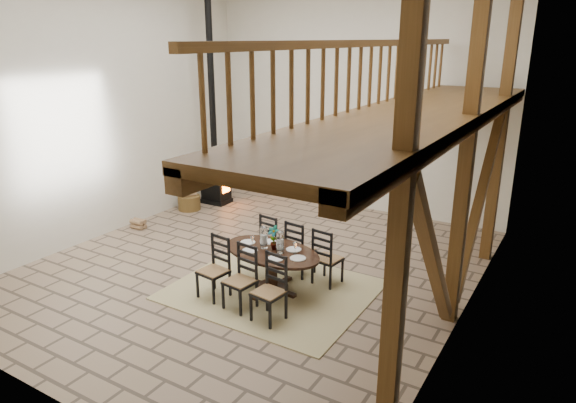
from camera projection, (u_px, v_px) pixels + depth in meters
The scene contains 7 objects.
ground at pixel (254, 266), 8.98m from camera, with size 8.00×8.00×0.00m, color #8A715C.
room_shell at pixel (317, 96), 7.48m from camera, with size 7.02×8.02×5.01m.
rug at pixel (272, 290), 8.13m from camera, with size 3.00×2.50×0.02m, color #C5B67F.
dining_table at pixel (272, 269), 8.02m from camera, with size 1.78×2.03×1.07m.
wood_stove at pixel (215, 157), 12.12m from camera, with size 0.65×0.51×5.00m.
log_basket at pixel (189, 202), 11.90m from camera, with size 0.51×0.51×0.42m.
log_stack at pixel (138, 224), 10.73m from camera, with size 0.30×0.22×0.20m.
Camera 1 is at (4.75, -6.72, 3.82)m, focal length 32.00 mm.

